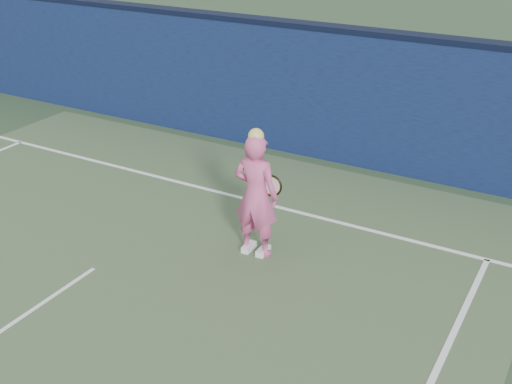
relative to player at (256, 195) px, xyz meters
The scene contains 6 objects.
ground 3.24m from the player, 124.74° to the right, with size 80.00×80.00×0.00m, color #2F492D.
backstop_wall 4.34m from the player, 114.08° to the left, with size 24.00×0.40×2.50m, color #0D133C.
wall_cap 4.62m from the player, 114.08° to the left, with size 24.00×0.42×0.10m, color black.
player is the anchor object (origin of this frame).
racket 0.41m from the player, 90.24° to the left, with size 0.63×0.17×0.34m.
court_lines 3.50m from the player, 121.56° to the right, with size 11.00×12.04×0.01m.
Camera 1 is at (5.81, -4.58, 4.89)m, focal length 45.00 mm.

